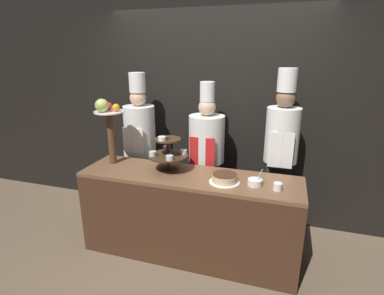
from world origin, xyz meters
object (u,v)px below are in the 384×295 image
cup_white (278,187)px  chef_center_right (281,149)px  chef_left (140,142)px  fruit_pedestal (108,120)px  tiered_stand (168,153)px  serving_bowl_near (255,182)px  cake_round (224,178)px  chef_center_left (206,153)px

cup_white → chef_center_right: 0.67m
chef_left → chef_center_right: chef_center_right is taller
fruit_pedestal → chef_left: size_ratio=0.39×
tiered_stand → chef_left: bearing=137.8°
serving_bowl_near → cake_round: bearing=-175.7°
chef_center_left → chef_center_right: 0.81m
fruit_pedestal → chef_center_right: size_ratio=0.37×
tiered_stand → chef_left: (-0.56, 0.51, -0.08)m
tiered_stand → chef_center_left: 0.59m
cake_round → chef_center_right: bearing=53.3°
tiered_stand → serving_bowl_near: (0.87, -0.10, -0.16)m
tiered_stand → cup_white: size_ratio=5.28×
cake_round → chef_center_left: 0.71m
chef_left → tiered_stand: bearing=-42.2°
tiered_stand → serving_bowl_near: size_ratio=2.48×
fruit_pedestal → serving_bowl_near: 1.59m
chef_center_right → cake_round: bearing=-126.7°
serving_bowl_near → chef_center_right: bearing=72.3°
tiered_stand → chef_center_left: chef_center_left is taller
cup_white → chef_center_right: bearing=90.3°
fruit_pedestal → chef_center_right: chef_center_right is taller
cake_round → chef_center_right: 0.79m
chef_center_left → tiered_stand: bearing=-117.1°
chef_left → chef_center_right: bearing=0.0°
fruit_pedestal → cup_white: (1.72, -0.15, -0.44)m
chef_center_right → serving_bowl_near: bearing=-107.7°
serving_bowl_near → chef_left: chef_left is taller
fruit_pedestal → serving_bowl_near: bearing=-4.0°
cup_white → serving_bowl_near: serving_bowl_near is taller
cup_white → cake_round: bearing=176.8°
serving_bowl_near → chef_left: 1.56m
cake_round → serving_bowl_near: (0.27, 0.02, -0.01)m
cup_white → chef_center_left: bearing=141.0°
tiered_stand → serving_bowl_near: bearing=-6.3°
cake_round → chef_center_right: chef_center_right is taller
cup_white → chef_center_left: chef_center_left is taller
fruit_pedestal → cup_white: size_ratio=9.28×
tiered_stand → chef_center_left: size_ratio=0.23×
serving_bowl_near → chef_center_right: (0.19, 0.61, 0.14)m
fruit_pedestal → chef_left: 0.63m
tiered_stand → cup_white: (1.07, -0.14, -0.16)m
fruit_pedestal → cake_round: 1.33m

